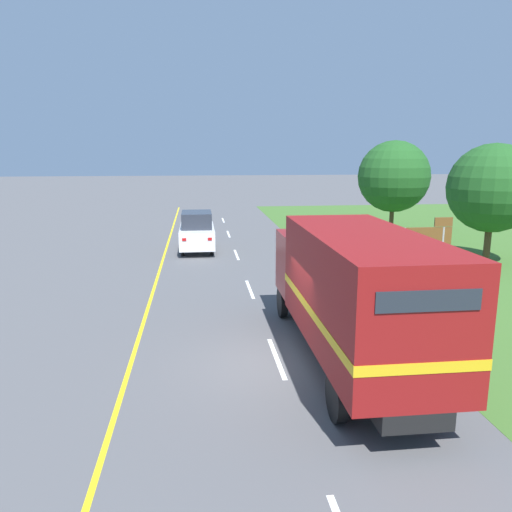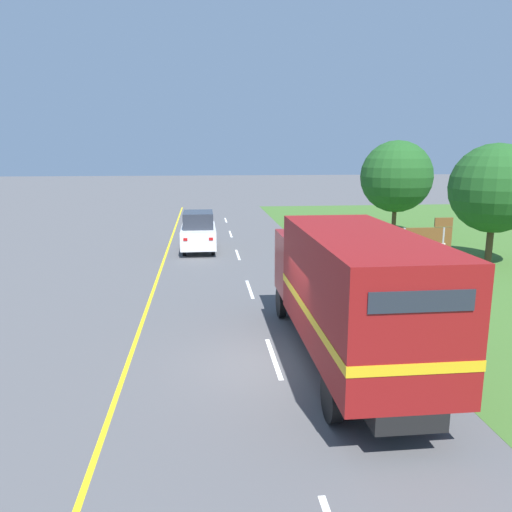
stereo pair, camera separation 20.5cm
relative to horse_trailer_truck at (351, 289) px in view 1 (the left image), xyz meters
The scene contains 13 objects.
ground_plane 2.62m from the horse_trailer_truck, behind, with size 200.00×200.00×0.00m, color #515154.
edge_line_yellow 11.62m from the horse_trailer_truck, 118.30° to the left, with size 0.12×52.83×0.01m, color yellow.
centre_dash_near 2.67m from the horse_trailer_truck, 160.74° to the left, with size 0.12×2.60×0.01m, color white.
centre_dash_mid_a 7.66m from the horse_trailer_truck, 103.50° to the left, with size 0.12×2.60×0.01m, color white.
centre_dash_mid_b 14.05m from the horse_trailer_truck, 97.14° to the left, with size 0.12×2.60×0.01m, color white.
centre_dash_far 20.57m from the horse_trailer_truck, 94.84° to the left, with size 0.12×2.60×0.01m, color white.
centre_dash_farthest 27.13m from the horse_trailer_truck, 93.66° to the left, with size 0.12×2.60×0.01m, color white.
horse_trailer_truck is the anchor object (origin of this frame).
lead_car_white 15.59m from the horse_trailer_truck, 103.88° to the left, with size 1.80×4.19×2.11m.
highway_sign 6.59m from the horse_trailer_truck, 50.32° to the left, with size 2.04×0.09×2.98m.
roadside_tree_near 14.61m from the horse_trailer_truck, 46.55° to the left, with size 4.13×4.13×5.62m.
roadside_tree_mid 21.48m from the horse_trailer_truck, 65.74° to the left, with size 4.53×4.53×5.93m.
delineator_post 3.11m from the horse_trailer_truck, 13.26° to the right, with size 0.08×0.08×0.95m.
Camera 1 is at (-1.93, -11.59, 5.23)m, focal length 35.00 mm.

